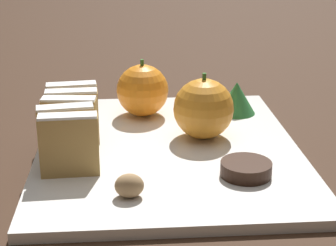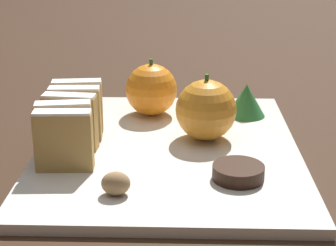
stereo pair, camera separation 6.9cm
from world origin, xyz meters
The scene contains 12 objects.
ground_plane centered at (0.00, 0.00, 0.00)m, with size 6.00×6.00×0.00m, color #382316.
serving_platter centered at (0.00, 0.00, 0.01)m, with size 0.32×0.39×0.01m.
stollen_slice_front centered at (-0.11, -0.07, 0.05)m, with size 0.06×0.02×0.07m.
stollen_slice_second centered at (-0.12, -0.04, 0.05)m, with size 0.07×0.03×0.07m.
stollen_slice_third centered at (-0.12, -0.01, 0.05)m, with size 0.07×0.02×0.07m.
stollen_slice_fourth centered at (-0.12, 0.02, 0.05)m, with size 0.06×0.02×0.07m.
stollen_slice_fifth centered at (-0.12, 0.05, 0.05)m, with size 0.07×0.03×0.07m.
orange_near centered at (-0.03, 0.12, 0.05)m, with size 0.07×0.07×0.08m.
orange_far centered at (0.05, 0.03, 0.05)m, with size 0.08×0.08×0.09m.
walnut centered at (-0.05, -0.13, 0.02)m, with size 0.03×0.02×0.02m.
chocolate_cookie centered at (0.08, -0.09, 0.02)m, with size 0.06×0.06×0.02m.
evergreen_sprig centered at (0.11, 0.11, 0.04)m, with size 0.06×0.06×0.05m.
Camera 1 is at (-0.05, -0.64, 0.28)m, focal length 60.00 mm.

